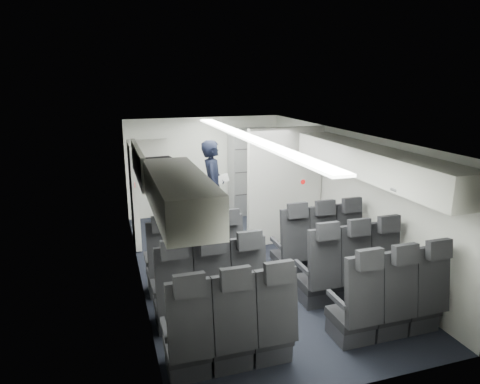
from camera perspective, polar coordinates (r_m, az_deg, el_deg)
cabin_shell at (r=6.70m, az=1.04°, el=-1.07°), size 3.41×6.01×2.16m
seat_row_front at (r=6.47m, az=2.53°, el=-8.47°), size 3.33×0.56×1.24m
seat_row_mid at (r=5.72m, az=5.69°, el=-11.88°), size 3.33×0.56×1.24m
seat_row_rear at (r=5.01m, az=9.90°, el=-16.24°), size 3.33×0.56×1.24m
overhead_bin_left_rear at (r=4.30m, az=-8.13°, el=-0.30°), size 0.53×1.80×0.40m
overhead_bin_left_front_open at (r=6.01m, az=-11.32°, el=2.78°), size 0.64×1.70×0.72m
overhead_bin_right_rear at (r=5.48m, az=22.10°, el=2.08°), size 0.53×1.80×0.40m
overhead_bin_right_front at (r=6.89m, az=12.90°, el=5.28°), size 0.53×1.70×0.40m
bulkhead_partition at (r=7.78m, az=6.00°, el=0.78°), size 1.40×0.15×2.13m
galley_unit at (r=9.54m, az=1.22°, el=2.76°), size 0.85×0.52×1.90m
boarding_door at (r=7.92m, az=-13.95°, el=-0.23°), size 0.12×1.27×1.86m
flight_attendant at (r=8.30m, az=-3.62°, el=0.64°), size 0.61×0.77×1.84m
carry_on_bag at (r=5.87m, az=-11.03°, el=3.16°), size 0.47×0.36×0.26m
papers at (r=8.26m, az=-2.27°, el=1.78°), size 0.22×0.03×0.15m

